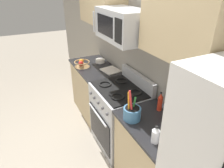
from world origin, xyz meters
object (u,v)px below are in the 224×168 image
(range_oven, at_px, (119,116))
(bottle_hot_sauce, at_px, (160,102))
(microwave, at_px, (123,25))
(cutting_board, at_px, (111,70))
(prep_bowl, at_px, (100,61))
(fruit_basket, at_px, (82,64))
(bottle_vinegar, at_px, (156,135))
(utensil_crock, at_px, (132,113))

(range_oven, bearing_deg, bottle_hot_sauce, 16.10)
(microwave, distance_m, cutting_board, 1.04)
(bottle_hot_sauce, bearing_deg, prep_bowl, -179.32)
(fruit_basket, relative_size, cutting_board, 0.92)
(cutting_board, relative_size, bottle_hot_sauce, 1.25)
(range_oven, bearing_deg, bottle_vinegar, -10.01)
(cutting_board, bearing_deg, bottle_hot_sauce, 0.44)
(bottle_hot_sauce, bearing_deg, range_oven, -163.90)
(range_oven, relative_size, microwave, 1.51)
(cutting_board, xyz_separation_m, bottle_vinegar, (1.60, -0.34, 0.07))
(fruit_basket, distance_m, bottle_hot_sauce, 1.63)
(range_oven, xyz_separation_m, fruit_basket, (-0.98, -0.19, 0.49))
(cutting_board, relative_size, bottle_vinegar, 1.59)
(utensil_crock, xyz_separation_m, bottle_vinegar, (0.38, 0.01, 0.00))
(cutting_board, bearing_deg, microwave, -12.78)
(range_oven, xyz_separation_m, utensil_crock, (0.61, -0.18, 0.51))
(microwave, relative_size, bottle_vinegar, 4.08)
(range_oven, height_order, bottle_hot_sauce, bottle_hot_sauce)
(range_oven, xyz_separation_m, bottle_vinegar, (0.99, -0.17, 0.52))
(microwave, bearing_deg, utensil_crock, -19.17)
(bottle_vinegar, bearing_deg, microwave, 168.52)
(range_oven, height_order, microwave, microwave)
(microwave, relative_size, prep_bowl, 4.44)
(cutting_board, bearing_deg, fruit_basket, -136.31)
(range_oven, xyz_separation_m, microwave, (-0.00, 0.03, 1.27))
(cutting_board, bearing_deg, bottle_vinegar, -11.98)
(range_oven, height_order, cutting_board, range_oven)
(microwave, xyz_separation_m, fruit_basket, (-0.98, -0.22, -0.78))
(utensil_crock, distance_m, bottle_hot_sauce, 0.36)
(fruit_basket, distance_m, prep_bowl, 0.35)
(fruit_basket, bearing_deg, prep_bowl, 95.99)
(microwave, xyz_separation_m, utensil_crock, (0.61, -0.21, -0.76))
(microwave, bearing_deg, prep_bowl, 172.80)
(bottle_vinegar, xyz_separation_m, bottle_hot_sauce, (-0.38, 0.35, 0.02))
(bottle_hot_sauce, xyz_separation_m, prep_bowl, (-1.62, -0.02, -0.07))
(cutting_board, distance_m, bottle_vinegar, 1.64)
(range_oven, distance_m, bottle_hot_sauce, 0.83)
(microwave, distance_m, bottle_hot_sauce, 0.96)
(range_oven, bearing_deg, microwave, 90.07)
(microwave, xyz_separation_m, bottle_vinegar, (0.99, -0.20, -0.76))
(utensil_crock, relative_size, cutting_board, 1.20)
(bottle_hot_sauce, bearing_deg, cutting_board, -179.56)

